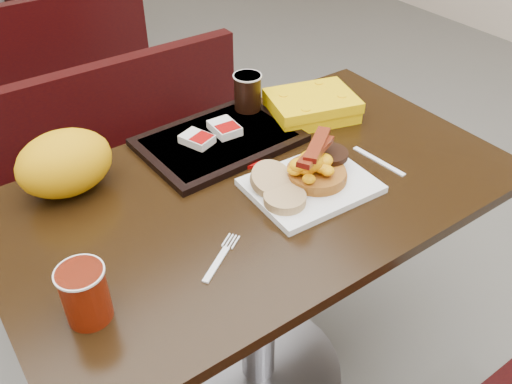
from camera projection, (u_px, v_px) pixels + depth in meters
floor at (258, 374)px, 1.73m from camera, size 6.00×7.00×0.01m
table_near at (259, 294)px, 1.50m from camera, size 1.20×0.70×0.75m
bench_near_n at (146, 176)px, 1.96m from camera, size 1.00×0.46×0.72m
table_far at (0, 17)px, 3.18m from camera, size 1.20×0.70×0.75m
bench_far_s at (39, 61)px, 2.74m from camera, size 1.00×0.46×0.72m
platter at (311, 186)px, 1.26m from camera, size 0.29×0.23×0.02m
pancake_stack at (316, 173)px, 1.26m from camera, size 0.17×0.17×0.03m
sausage_patty at (330, 154)px, 1.29m from camera, size 0.10×0.10×0.01m
scrambled_eggs at (311, 163)px, 1.22m from camera, size 0.10×0.09×0.05m
bacon_strips at (316, 150)px, 1.20m from camera, size 0.18×0.15×0.01m
muffin_bottom at (285, 199)px, 1.19m from camera, size 0.11×0.11×0.02m
muffin_top at (271, 179)px, 1.23m from camera, size 0.10×0.10×0.06m
coffee_cup_near at (85, 294)px, 0.94m from camera, size 0.09×0.09×0.11m
fork at (216, 264)px, 1.07m from camera, size 0.13×0.10×0.00m
knife at (379, 161)px, 1.35m from camera, size 0.03×0.16×0.00m
condiment_syrup at (210, 177)px, 1.29m from camera, size 0.05×0.05×0.01m
condiment_ketchup at (254, 163)px, 1.34m from camera, size 0.05×0.04×0.01m
tray at (219, 140)px, 1.41m from camera, size 0.40×0.29×0.02m
hashbrown_sleeve_left at (197, 139)px, 1.38m from camera, size 0.08×0.09×0.02m
hashbrown_sleeve_right at (225, 128)px, 1.42m from camera, size 0.07×0.09×0.02m
coffee_cup_far at (248, 92)px, 1.50m from camera, size 0.09×0.09×0.10m
clamshell at (312, 106)px, 1.51m from camera, size 0.27×0.23×0.06m
paper_bag at (65, 163)px, 1.22m from camera, size 0.24×0.20×0.15m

